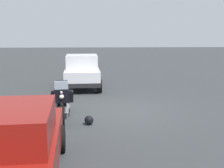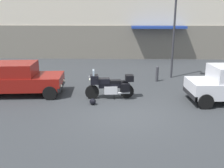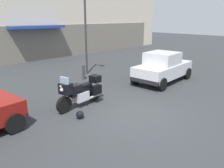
{
  "view_description": "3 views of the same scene",
  "coord_description": "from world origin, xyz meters",
  "px_view_note": "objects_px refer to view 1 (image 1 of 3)",
  "views": [
    {
      "loc": [
        -10.23,
        0.82,
        2.84
      ],
      "look_at": [
        0.0,
        0.33,
        0.98
      ],
      "focal_mm": 47.59,
      "sensor_mm": 36.0,
      "label": 1
    },
    {
      "loc": [
        -0.37,
        -9.15,
        3.85
      ],
      "look_at": [
        -0.65,
        0.6,
        1.08
      ],
      "focal_mm": 40.55,
      "sensor_mm": 36.0,
      "label": 2
    },
    {
      "loc": [
        -5.84,
        -4.75,
        3.42
      ],
      "look_at": [
        -0.3,
        0.71,
        1.1
      ],
      "focal_mm": 35.87,
      "sensor_mm": 36.0,
      "label": 3
    }
  ],
  "objects_px": {
    "car_sedan_far": "(5,152)",
    "car_hatchback_near": "(82,71)",
    "motorcycle": "(62,100)",
    "helmet": "(89,120)"
  },
  "relations": [
    {
      "from": "motorcycle",
      "to": "car_hatchback_near",
      "type": "relative_size",
      "value": 0.57
    },
    {
      "from": "motorcycle",
      "to": "car_sedan_far",
      "type": "bearing_deg",
      "value": -11.67
    },
    {
      "from": "motorcycle",
      "to": "car_sedan_far",
      "type": "height_order",
      "value": "car_sedan_far"
    },
    {
      "from": "motorcycle",
      "to": "car_hatchback_near",
      "type": "height_order",
      "value": "car_hatchback_near"
    },
    {
      "from": "motorcycle",
      "to": "helmet",
      "type": "distance_m",
      "value": 1.26
    },
    {
      "from": "motorcycle",
      "to": "car_hatchback_near",
      "type": "bearing_deg",
      "value": 169.59
    },
    {
      "from": "car_sedan_far",
      "to": "car_hatchback_near",
      "type": "bearing_deg",
      "value": -8.96
    },
    {
      "from": "helmet",
      "to": "motorcycle",
      "type": "bearing_deg",
      "value": 50.12
    },
    {
      "from": "motorcycle",
      "to": "helmet",
      "type": "relative_size",
      "value": 8.08
    },
    {
      "from": "helmet",
      "to": "car_hatchback_near",
      "type": "bearing_deg",
      "value": 4.87
    }
  ]
}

